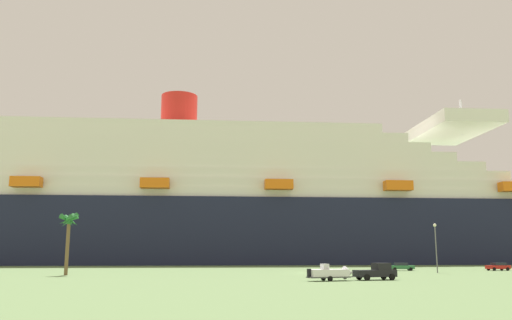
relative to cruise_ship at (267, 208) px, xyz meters
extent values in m
plane|color=#567042|center=(-0.84, -40.41, -17.33)|extent=(600.00, 600.00, 0.00)
cube|color=#191E38|center=(1.86, 0.00, -7.73)|extent=(200.04, 34.61, 19.21)
cube|color=white|center=(1.86, 0.00, 3.32)|extent=(176.06, 31.74, 2.87)
cube|color=white|center=(-2.13, 0.05, 6.19)|extent=(164.36, 31.13, 2.87)
cube|color=white|center=(-6.12, 0.10, 9.06)|extent=(158.19, 30.19, 2.87)
cube|color=white|center=(-10.11, 0.15, 11.94)|extent=(151.63, 29.30, 2.87)
cube|color=white|center=(-14.11, 0.21, 14.81)|extent=(141.97, 28.68, 2.87)
cube|color=white|center=(-18.10, 0.26, 17.68)|extent=(134.32, 28.25, 2.87)
cube|color=white|center=(-22.09, 0.31, 20.56)|extent=(128.63, 27.60, 2.87)
cube|color=white|center=(-26.08, 0.36, 23.43)|extent=(120.84, 26.94, 2.87)
cube|color=white|center=(61.75, -0.78, 26.87)|extent=(20.42, 35.49, 4.00)
cylinder|color=red|center=(-28.08, 0.39, 30.37)|extent=(11.68, 11.68, 11.00)
cylinder|color=silver|center=(65.75, -0.83, 30.87)|extent=(0.80, 0.80, 12.00)
cube|color=orange|center=(-68.22, -15.75, 5.33)|extent=(8.04, 3.30, 2.80)
cube|color=orange|center=(-33.29, -16.20, 5.33)|extent=(8.04, 3.30, 2.80)
cube|color=orange|center=(1.65, -16.65, 5.33)|extent=(8.04, 3.30, 2.80)
cube|color=orange|center=(36.58, -17.11, 5.33)|extent=(8.04, 3.30, 2.80)
cube|color=black|center=(3.72, -94.02, -16.48)|extent=(5.92, 3.28, 0.90)
cube|color=black|center=(4.70, -93.78, -15.58)|extent=(2.40, 2.27, 0.90)
cube|color=#26333F|center=(5.35, -93.62, -15.67)|extent=(0.50, 1.65, 0.63)
cylinder|color=black|center=(5.38, -92.58, -16.93)|extent=(0.84, 0.46, 0.80)
cylinder|color=black|center=(5.86, -94.52, -16.93)|extent=(0.84, 0.46, 0.80)
cylinder|color=black|center=(1.74, -93.48, -16.93)|extent=(0.84, 0.46, 0.80)
cylinder|color=black|center=(2.22, -95.42, -16.93)|extent=(0.84, 0.46, 0.80)
cube|color=#595960|center=(-2.90, -95.65, -16.86)|extent=(5.82, 3.00, 0.16)
cube|color=#595960|center=(0.29, -94.86, -16.86)|extent=(1.80, 0.55, 0.10)
cylinder|color=black|center=(-3.37, -94.79, -17.01)|extent=(0.67, 0.37, 0.64)
cylinder|color=black|center=(-2.92, -96.64, -17.01)|extent=(0.67, 0.37, 0.64)
cube|color=white|center=(-2.90, -95.65, -16.33)|extent=(5.37, 3.06, 0.90)
cone|color=white|center=(-0.05, -94.95, -16.33)|extent=(1.58, 1.95, 1.71)
cube|color=silver|center=(-3.39, -95.77, -15.53)|extent=(1.02, 1.16, 0.70)
cube|color=black|center=(-5.55, -96.31, -16.33)|extent=(0.47, 0.57, 1.10)
cylinder|color=brown|center=(-40.84, -75.16, -13.04)|extent=(0.57, 0.57, 8.59)
cone|color=#287233|center=(-40.44, -75.12, -8.65)|extent=(0.99, 3.01, 2.53)
cone|color=#287233|center=(-40.60, -74.84, -8.65)|extent=(2.99, 2.44, 2.03)
cone|color=#287233|center=(-40.96, -74.78, -8.65)|extent=(3.23, 1.65, 2.10)
cone|color=#287233|center=(-41.19, -74.98, -8.65)|extent=(2.08, 3.13, 2.09)
cone|color=#287233|center=(-41.15, -75.41, -8.65)|extent=(2.51, 3.01, 1.80)
cone|color=#287233|center=(-40.85, -75.56, -8.65)|extent=(3.26, 0.84, 1.87)
cone|color=#287233|center=(-40.64, -75.51, -8.65)|extent=(2.84, 2.00, 2.65)
sphere|color=#287233|center=(-40.84, -75.16, -8.75)|extent=(1.10, 1.10, 1.10)
cylinder|color=slate|center=(22.05, -72.38, -13.27)|extent=(0.20, 0.20, 8.12)
sphere|color=#F9F2CC|center=(22.05, -72.38, -8.96)|extent=(0.56, 0.56, 0.56)
cube|color=red|center=(39.46, -61.60, -16.65)|extent=(4.59, 2.26, 0.70)
cube|color=#1E232D|center=(39.68, -61.58, -16.03)|extent=(2.62, 1.92, 0.55)
cylinder|color=black|center=(38.07, -62.67, -17.00)|extent=(0.68, 0.27, 0.66)
cylinder|color=black|center=(37.92, -60.76, -17.00)|extent=(0.68, 0.27, 0.66)
cylinder|color=black|center=(41.00, -62.43, -17.00)|extent=(0.68, 0.27, 0.66)
cylinder|color=black|center=(40.84, -60.52, -17.00)|extent=(0.68, 0.27, 0.66)
cube|color=#2D723F|center=(20.20, -60.25, -16.65)|extent=(4.93, 2.56, 0.70)
cube|color=#1E232D|center=(19.97, -60.21, -16.03)|extent=(2.86, 2.04, 0.55)
cylinder|color=black|center=(21.88, -59.59, -17.00)|extent=(0.69, 0.32, 0.66)
cylinder|color=black|center=(21.58, -61.40, -17.00)|extent=(0.69, 0.32, 0.66)
cylinder|color=black|center=(18.82, -59.10, -17.00)|extent=(0.69, 0.32, 0.66)
cylinder|color=black|center=(18.53, -60.90, -17.00)|extent=(0.69, 0.32, 0.66)
camera|label=1|loc=(-18.38, -162.29, -13.75)|focal=36.43mm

